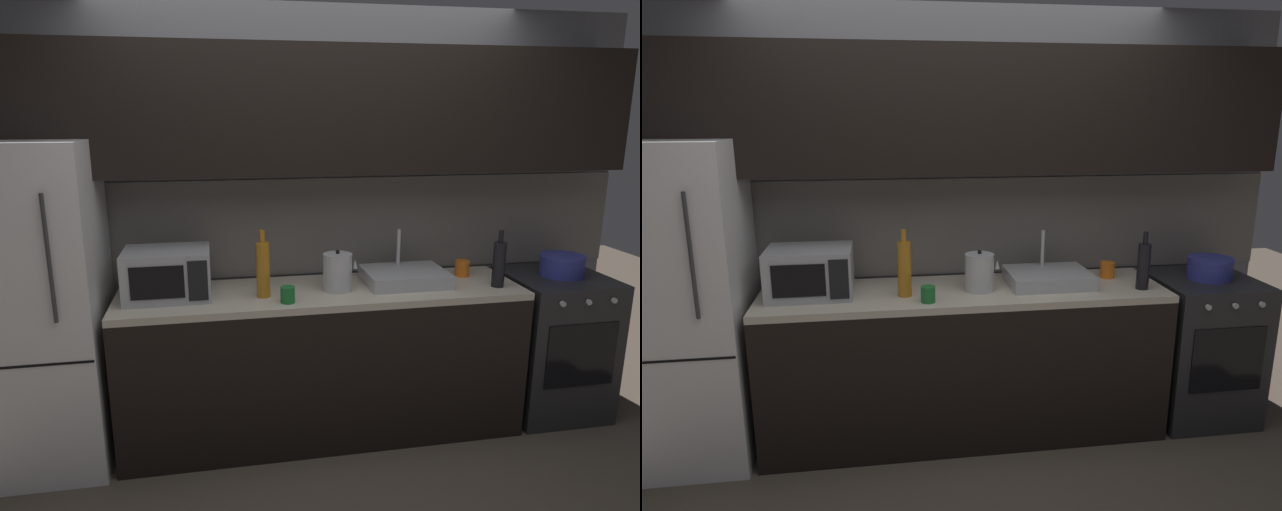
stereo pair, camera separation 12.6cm
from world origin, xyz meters
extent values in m
cube|color=slate|center=(0.00, 1.30, 1.25)|extent=(4.06, 0.10, 2.50)
cube|color=slate|center=(0.00, 1.25, 1.20)|extent=(4.06, 0.01, 0.60)
cube|color=black|center=(0.00, 1.08, 1.90)|extent=(3.74, 0.34, 0.70)
cube|color=black|center=(0.00, 0.90, 0.43)|extent=(2.32, 0.60, 0.86)
cube|color=beige|center=(0.00, 0.90, 0.88)|extent=(2.32, 0.60, 0.04)
cube|color=white|center=(-1.54, 0.90, 0.88)|extent=(0.68, 0.66, 1.76)
cube|color=black|center=(-1.54, 0.57, 0.70)|extent=(0.67, 0.00, 0.01)
cylinder|color=#333333|center=(-1.35, 0.55, 1.23)|extent=(0.02, 0.02, 0.62)
cube|color=#232326|center=(1.50, 0.90, 0.45)|extent=(0.60, 0.60, 0.90)
cube|color=black|center=(1.50, 0.60, 0.50)|extent=(0.45, 0.01, 0.40)
cylinder|color=#B2B2B7|center=(1.34, 0.59, 0.83)|extent=(0.03, 0.02, 0.03)
cylinder|color=#B2B2B7|center=(1.50, 0.59, 0.83)|extent=(0.03, 0.02, 0.03)
cylinder|color=#B2B2B7|center=(1.67, 0.59, 0.83)|extent=(0.03, 0.02, 0.03)
cube|color=#A8AAAF|center=(-0.86, 0.92, 1.04)|extent=(0.46, 0.34, 0.27)
cube|color=black|center=(-0.90, 0.75, 1.04)|extent=(0.28, 0.01, 0.18)
cube|color=black|center=(-0.70, 0.75, 1.04)|extent=(0.10, 0.01, 0.22)
cube|color=#ADAFB5|center=(0.51, 0.93, 0.94)|extent=(0.48, 0.38, 0.08)
cylinder|color=silver|center=(0.51, 1.06, 1.09)|extent=(0.02, 0.02, 0.22)
cylinder|color=#B7BABF|center=(0.08, 0.87, 1.01)|extent=(0.17, 0.17, 0.21)
sphere|color=black|center=(0.08, 0.87, 1.13)|extent=(0.02, 0.02, 0.02)
cone|color=#B7BABF|center=(0.18, 0.87, 1.05)|extent=(0.03, 0.03, 0.05)
cylinder|color=#B27019|center=(-0.35, 0.83, 1.05)|extent=(0.08, 0.08, 0.31)
cylinder|color=#B27019|center=(-0.35, 0.83, 1.24)|extent=(0.03, 0.03, 0.07)
cylinder|color=black|center=(1.02, 0.76, 1.03)|extent=(0.07, 0.07, 0.27)
cylinder|color=black|center=(1.02, 0.76, 1.20)|extent=(0.03, 0.03, 0.07)
cylinder|color=orange|center=(0.91, 1.01, 0.95)|extent=(0.09, 0.09, 0.10)
cylinder|color=#1E6B2D|center=(-0.23, 0.71, 0.94)|extent=(0.08, 0.08, 0.09)
cylinder|color=#333899|center=(1.52, 0.90, 0.96)|extent=(0.26, 0.26, 0.11)
cylinder|color=#333899|center=(1.52, 0.90, 1.02)|extent=(0.27, 0.27, 0.02)
camera|label=1|loc=(-0.59, -2.16, 1.89)|focal=31.75mm
camera|label=2|loc=(-0.47, -2.18, 1.89)|focal=31.75mm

